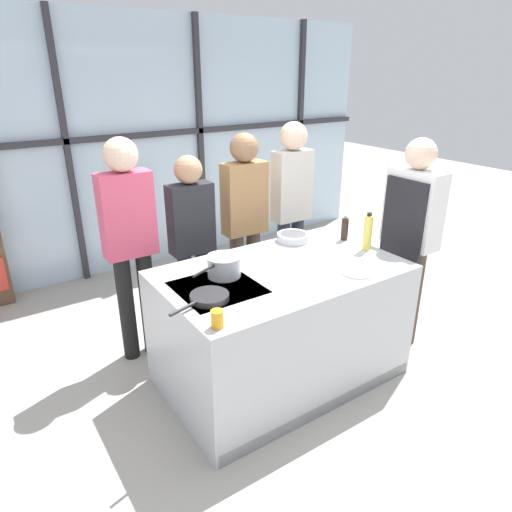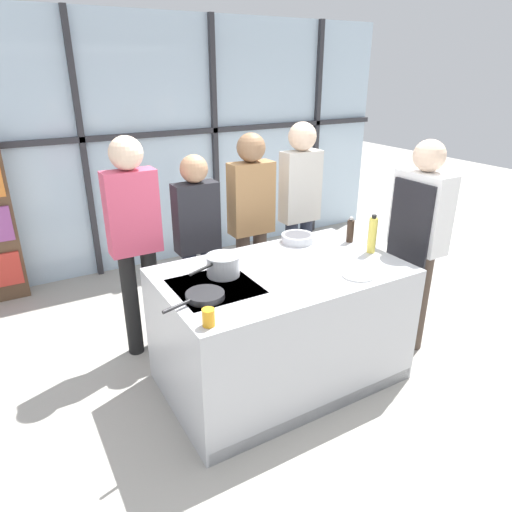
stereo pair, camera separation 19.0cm
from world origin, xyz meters
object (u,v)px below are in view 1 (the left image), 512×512
chef (410,232)px  spectator_far_right (292,202)px  mixing_bowl (293,237)px  spectator_far_left (130,236)px  frying_pan (209,297)px  juice_glass_near (217,319)px  white_plate (358,272)px  pepper_grinder (345,228)px  saucepan (224,266)px  spectator_center_right (245,217)px  spectator_center_left (192,237)px  oil_bottle (368,232)px

chef → spectator_far_right: 1.11m
spectator_far_right → mixing_bowl: (-0.37, -0.50, -0.12)m
spectator_far_left → frying_pan: (0.12, -1.03, -0.11)m
chef → spectator_far_right: bearing=23.1°
juice_glass_near → white_plate: bearing=3.8°
frying_pan → pepper_grinder: bearing=12.3°
saucepan → mixing_bowl: size_ratio=1.57×
spectator_center_right → spectator_far_right: (0.52, -0.00, 0.05)m
spectator_center_left → oil_bottle: bearing=136.6°
spectator_center_right → white_plate: 1.26m
chef → oil_bottle: 0.46m
saucepan → mixing_bowl: saucepan is taller
chef → mixing_bowl: 0.96m
spectator_far_right → oil_bottle: 0.97m
spectator_far_right → pepper_grinder: size_ratio=8.34×
frying_pan → mixing_bowl: 1.19m
spectator_center_right → mixing_bowl: size_ratio=6.60×
spectator_far_left → spectator_far_right: (1.56, -0.00, 0.02)m
spectator_center_left → oil_bottle: 1.42m
spectator_far_right → pepper_grinder: 0.72m
spectator_center_left → spectator_far_left: bearing=-0.0°
saucepan → mixing_bowl: 0.86m
white_plate → spectator_center_left: bearing=117.4°
spectator_far_left → spectator_center_right: bearing=-180.0°
mixing_bowl → juice_glass_near: size_ratio=2.58×
spectator_far_left → saucepan: bearing=115.8°
spectator_far_left → oil_bottle: 1.83m
spectator_far_left → pepper_grinder: 1.72m
spectator_center_left → juice_glass_near: size_ratio=15.77×
chef → juice_glass_near: (-1.99, -0.31, -0.02)m
spectator_far_left → saucepan: size_ratio=4.33×
chef → frying_pan: bearing=90.2°
chef → spectator_far_left: size_ratio=0.98×
pepper_grinder → juice_glass_near: bearing=-158.3°
spectator_far_right → saucepan: size_ratio=4.36×
mixing_bowl → spectator_center_right: bearing=106.3°
spectator_far_left → juice_glass_near: (0.01, -1.33, -0.08)m
spectator_far_right → oil_bottle: bearing=89.2°
saucepan → pepper_grinder: 1.19m
saucepan → juice_glass_near: (-0.36, -0.55, -0.03)m
pepper_grinder → mixing_bowl: bearing=150.4°
saucepan → spectator_center_left: bearing=79.4°
spectator_far_left → white_plate: size_ratio=8.03×
chef → white_plate: bearing=105.6°
saucepan → juice_glass_near: size_ratio=4.05×
spectator_center_right → pepper_grinder: bearing=125.9°
spectator_center_left → white_plate: size_ratio=7.22×
oil_bottle → pepper_grinder: bearing=87.8°
pepper_grinder → white_plate: bearing=-126.0°
spectator_center_left → spectator_far_right: spectator_far_right is taller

